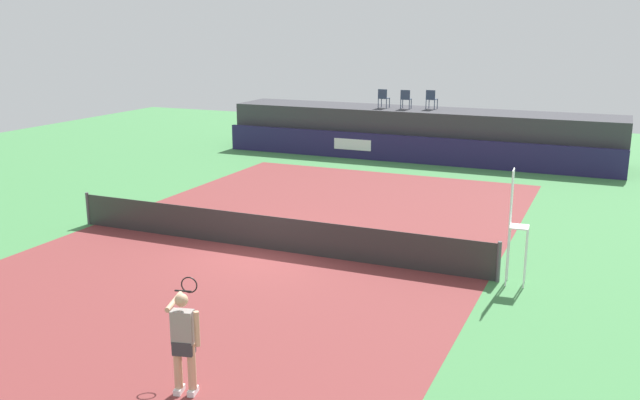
# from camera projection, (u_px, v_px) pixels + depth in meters

# --- Properties ---
(ground_plane) EXTENTS (48.00, 48.00, 0.00)m
(ground_plane) POSITION_uv_depth(u_px,v_px,m) (312.00, 222.00, 21.61)
(ground_plane) COLOR #3D7A42
(court_inner) EXTENTS (12.00, 22.00, 0.00)m
(court_inner) POSITION_uv_depth(u_px,v_px,m) (267.00, 249.00, 18.94)
(court_inner) COLOR maroon
(court_inner) RESTS_ON ground
(sponsor_wall) EXTENTS (18.00, 0.22, 1.20)m
(sponsor_wall) POSITION_uv_depth(u_px,v_px,m) (408.00, 149.00, 30.80)
(sponsor_wall) COLOR #231E4C
(sponsor_wall) RESTS_ON ground
(spectator_platform) EXTENTS (18.00, 2.80, 2.20)m
(spectator_platform) POSITION_uv_depth(u_px,v_px,m) (420.00, 133.00, 32.27)
(spectator_platform) COLOR #38383D
(spectator_platform) RESTS_ON ground
(spectator_chair_far_left) EXTENTS (0.46, 0.46, 0.89)m
(spectator_chair_far_left) POSITION_uv_depth(u_px,v_px,m) (383.00, 98.00, 32.28)
(spectator_chair_far_left) COLOR #2D3D56
(spectator_chair_far_left) RESTS_ON spectator_platform
(spectator_chair_left) EXTENTS (0.47, 0.47, 0.89)m
(spectator_chair_left) POSITION_uv_depth(u_px,v_px,m) (406.00, 98.00, 31.89)
(spectator_chair_left) COLOR #2D3D56
(spectator_chair_left) RESTS_ON spectator_platform
(spectator_chair_center) EXTENTS (0.48, 0.48, 0.89)m
(spectator_chair_center) POSITION_uv_depth(u_px,v_px,m) (431.00, 99.00, 31.82)
(spectator_chair_center) COLOR #2D3D56
(spectator_chair_center) RESTS_ON spectator_platform
(umpire_chair) EXTENTS (0.47, 0.47, 2.76)m
(umpire_chair) POSITION_uv_depth(u_px,v_px,m) (515.00, 219.00, 16.03)
(umpire_chair) COLOR white
(umpire_chair) RESTS_ON ground
(tennis_net) EXTENTS (12.40, 0.02, 0.95)m
(tennis_net) POSITION_uv_depth(u_px,v_px,m) (267.00, 233.00, 18.82)
(tennis_net) COLOR #2D2D2D
(tennis_net) RESTS_ON ground
(net_post_near) EXTENTS (0.10, 0.10, 1.00)m
(net_post_near) POSITION_uv_depth(u_px,v_px,m) (88.00, 208.00, 21.22)
(net_post_near) COLOR #4C4C51
(net_post_near) RESTS_ON ground
(net_post_far) EXTENTS (0.10, 0.10, 1.00)m
(net_post_far) POSITION_uv_depth(u_px,v_px,m) (499.00, 262.00, 16.42)
(net_post_far) COLOR #4C4C51
(net_post_far) RESTS_ON ground
(tennis_player) EXTENTS (0.89, 1.11, 1.77)m
(tennis_player) POSITION_uv_depth(u_px,v_px,m) (184.00, 339.00, 11.31)
(tennis_player) COLOR white
(tennis_player) RESTS_ON court_inner
(tennis_ball) EXTENTS (0.07, 0.07, 0.07)m
(tennis_ball) POSITION_uv_depth(u_px,v_px,m) (319.00, 231.00, 20.49)
(tennis_ball) COLOR #D8EA33
(tennis_ball) RESTS_ON court_inner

